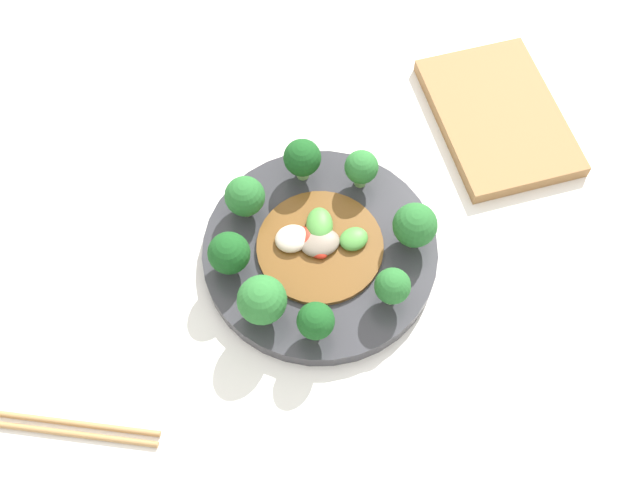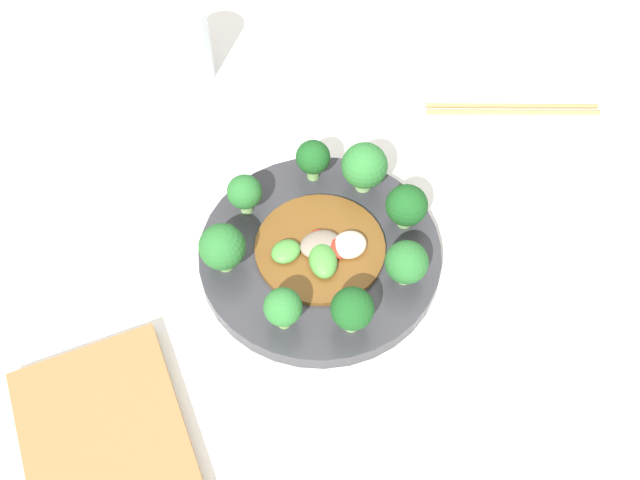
# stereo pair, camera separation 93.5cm
# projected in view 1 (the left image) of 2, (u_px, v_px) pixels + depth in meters

# --- Properties ---
(ground_plane) EXTENTS (8.00, 8.00, 0.00)m
(ground_plane) POSITION_uv_depth(u_px,v_px,m) (317.00, 434.00, 1.56)
(ground_plane) COLOR #B7B2A8
(table) EXTENTS (1.01, 0.91, 0.72)m
(table) POSITION_uv_depth(u_px,v_px,m) (317.00, 381.00, 1.24)
(table) COLOR silver
(table) RESTS_ON ground_plane
(plate) EXTENTS (0.29, 0.29, 0.02)m
(plate) POSITION_uv_depth(u_px,v_px,m) (320.00, 252.00, 0.94)
(plate) COLOR #333338
(plate) RESTS_ON table
(broccoli_north) EXTENTS (0.05, 0.05, 0.07)m
(broccoli_north) POSITION_uv_depth(u_px,v_px,m) (415.00, 226.00, 0.90)
(broccoli_north) COLOR #7AAD5B
(broccoli_north) RESTS_ON plate
(broccoli_southwest) EXTENTS (0.05, 0.05, 0.06)m
(broccoli_southwest) POSITION_uv_depth(u_px,v_px,m) (245.00, 197.00, 0.92)
(broccoli_southwest) COLOR #89B76B
(broccoli_southwest) RESTS_ON plate
(broccoli_northwest) EXTENTS (0.04, 0.04, 0.06)m
(broccoli_northwest) POSITION_uv_depth(u_px,v_px,m) (361.00, 168.00, 0.94)
(broccoli_northwest) COLOR #7AAD5B
(broccoli_northwest) RESTS_ON plate
(broccoli_east) EXTENTS (0.04, 0.04, 0.06)m
(broccoli_east) POSITION_uv_depth(u_px,v_px,m) (316.00, 321.00, 0.84)
(broccoli_east) COLOR #7AAD5B
(broccoli_east) RESTS_ON plate
(broccoli_northeast) EXTENTS (0.04, 0.04, 0.06)m
(broccoli_northeast) POSITION_uv_depth(u_px,v_px,m) (392.00, 287.00, 0.87)
(broccoli_northeast) COLOR #89B76B
(broccoli_northeast) RESTS_ON plate
(broccoli_southeast) EXTENTS (0.06, 0.06, 0.07)m
(broccoli_southeast) POSITION_uv_depth(u_px,v_px,m) (262.00, 300.00, 0.85)
(broccoli_southeast) COLOR #89B76B
(broccoli_southeast) RESTS_ON plate
(broccoli_west) EXTENTS (0.05, 0.05, 0.06)m
(broccoli_west) POSITION_uv_depth(u_px,v_px,m) (302.00, 158.00, 0.95)
(broccoli_west) COLOR #89B76B
(broccoli_west) RESTS_ON plate
(broccoli_south) EXTENTS (0.05, 0.05, 0.06)m
(broccoli_south) POSITION_uv_depth(u_px,v_px,m) (229.00, 253.00, 0.89)
(broccoli_south) COLOR #70A356
(broccoli_south) RESTS_ON plate
(stirfry_center) EXTENTS (0.16, 0.16, 0.02)m
(stirfry_center) POSITION_uv_depth(u_px,v_px,m) (319.00, 242.00, 0.93)
(stirfry_center) COLOR brown
(stirfry_center) RESTS_ON plate
(chopsticks) EXTENTS (0.08, 0.24, 0.01)m
(chopsticks) POSITION_uv_depth(u_px,v_px,m) (53.00, 426.00, 0.84)
(chopsticks) COLOR #AD7F4C
(chopsticks) RESTS_ON table
(cutting_board) EXTENTS (0.26, 0.20, 0.02)m
(cutting_board) POSITION_uv_depth(u_px,v_px,m) (498.00, 116.00, 1.04)
(cutting_board) COLOR olive
(cutting_board) RESTS_ON table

